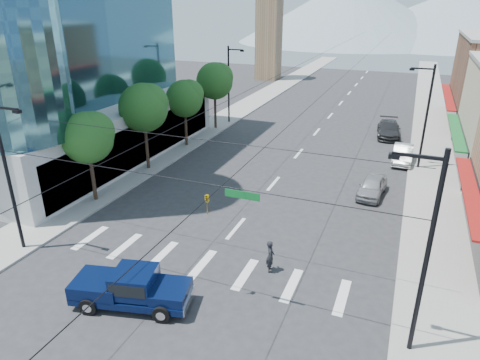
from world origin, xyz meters
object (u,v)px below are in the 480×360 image
(pedestrian, at_px, (270,256))
(pickup_truck, at_px, (131,287))
(parked_car_far, at_px, (389,129))
(parked_car_mid, at_px, (403,154))
(parked_car_near, at_px, (372,186))

(pedestrian, bearing_deg, pickup_truck, 113.41)
(pedestrian, relative_size, parked_car_far, 0.32)
(parked_car_mid, bearing_deg, pedestrian, -105.37)
(pickup_truck, relative_size, pedestrian, 3.24)
(pedestrian, xyz_separation_m, parked_car_mid, (5.87, 20.87, -0.14))
(pickup_truck, bearing_deg, parked_car_far, 61.28)
(pickup_truck, distance_m, parked_car_near, 19.84)
(pedestrian, relative_size, parked_car_near, 0.43)
(pickup_truck, height_order, pedestrian, pickup_truck)
(pedestrian, distance_m, parked_car_near, 12.95)
(parked_car_far, bearing_deg, pickup_truck, -110.80)
(pickup_truck, distance_m, parked_car_mid, 28.36)
(pickup_truck, bearing_deg, pedestrian, 30.93)
(pickup_truck, bearing_deg, parked_car_near, 48.43)
(pickup_truck, relative_size, parked_car_far, 1.05)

